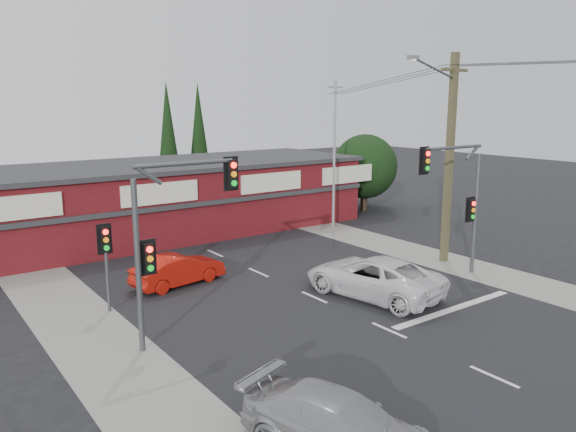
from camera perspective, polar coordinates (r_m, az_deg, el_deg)
ground at (r=21.05m, az=7.27°, el=-10.19°), size 120.00×120.00×0.00m
road_strip at (r=24.68m, az=-0.75°, el=-6.77°), size 14.00×70.00×0.01m
verge_left at (r=21.24m, az=-20.15°, el=-10.59°), size 3.00×70.00×0.02m
verge_right at (r=30.19m, az=12.56°, el=-3.61°), size 3.00×70.00×0.02m
stop_line at (r=22.57m, az=16.50°, el=-9.02°), size 6.50×0.35×0.01m
white_suv at (r=23.10m, az=8.65°, el=-6.10°), size 3.70×6.21×1.62m
silver_suv at (r=13.37m, az=5.22°, el=-20.44°), size 3.33×5.13×1.38m
red_sedan at (r=24.69m, az=-11.09°, el=-5.36°), size 4.26×2.06×1.35m
lane_dashes at (r=20.08m, az=10.22°, el=-11.34°), size 0.12×34.64×0.01m
shop_building at (r=34.01m, az=-13.92°, el=1.69°), size 27.30×8.40×4.22m
tree_cluster at (r=41.16m, az=7.58°, el=4.67°), size 5.90×5.10×5.50m
conifer_near at (r=41.82m, az=-12.10°, el=8.17°), size 1.80×1.80×9.25m
conifer_far at (r=45.13m, az=-9.05°, el=8.51°), size 1.80×1.80×9.25m
traffic_mast_left at (r=18.04m, az=-12.01°, el=-0.97°), size 3.77×0.27×5.97m
traffic_mast_right at (r=25.68m, az=17.18°, el=2.49°), size 3.96×0.27×5.97m
pedestal_signal at (r=21.78m, az=-18.04°, el=-3.27°), size 0.55×0.27×3.38m
utility_pole at (r=27.89m, az=15.96°, el=6.24°), size 4.38×0.59×10.00m
steel_pole at (r=34.64m, az=4.72°, el=6.45°), size 1.20×0.16×9.00m
power_lines at (r=24.94m, az=26.76°, el=13.29°), size 2.01×29.00×1.22m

